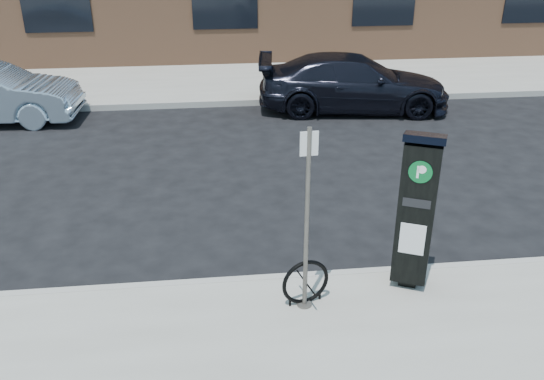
{
  "coord_description": "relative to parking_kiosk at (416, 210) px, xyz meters",
  "views": [
    {
      "loc": [
        -0.6,
        -6.34,
        4.49
      ],
      "look_at": [
        0.17,
        0.5,
        1.17
      ],
      "focal_mm": 38.0,
      "sensor_mm": 36.0,
      "label": 1
    }
  ],
  "objects": [
    {
      "name": "curb_far",
      "position": [
        -1.85,
        8.37,
        -1.15
      ],
      "size": [
        60.0,
        0.12,
        0.16
      ],
      "primitive_type": "cube",
      "color": "#9E9B93",
      "rests_on": "ground"
    },
    {
      "name": "parking_kiosk",
      "position": [
        0.0,
        0.0,
        0.0
      ],
      "size": [
        0.61,
        0.58,
        2.09
      ],
      "rotation": [
        0.0,
        0.0,
        -0.43
      ],
      "color": "black",
      "rests_on": "sidewalk_near"
    },
    {
      "name": "sidewalk_far",
      "position": [
        -1.85,
        14.35,
        -1.15
      ],
      "size": [
        60.0,
        12.0,
        0.15
      ],
      "primitive_type": "cube",
      "color": "gray",
      "rests_on": "ground"
    },
    {
      "name": "sign_pole",
      "position": [
        -1.41,
        -0.32,
        0.07
      ],
      "size": [
        0.2,
        0.18,
        2.3
      ],
      "rotation": [
        0.0,
        0.0,
        0.09
      ],
      "color": "#5D5752",
      "rests_on": "sidewalk_near"
    },
    {
      "name": "car_dark",
      "position": [
        1.13,
        7.75,
        -0.54
      ],
      "size": [
        4.91,
        2.46,
        1.37
      ],
      "primitive_type": "imported",
      "rotation": [
        0.0,
        0.0,
        1.45
      ],
      "color": "black",
      "rests_on": "ground"
    },
    {
      "name": "curb_near",
      "position": [
        -1.85,
        0.33,
        -1.15
      ],
      "size": [
        60.0,
        0.12,
        0.16
      ],
      "primitive_type": "cube",
      "color": "#9E9B93",
      "rests_on": "ground"
    },
    {
      "name": "bike_rack",
      "position": [
        -1.4,
        -0.27,
        -0.78
      ],
      "size": [
        0.6,
        0.2,
        0.61
      ],
      "rotation": [
        0.0,
        0.0,
        0.24
      ],
      "color": "black",
      "rests_on": "sidewalk_near"
    },
    {
      "name": "ground",
      "position": [
        -1.85,
        0.35,
        -1.22
      ],
      "size": [
        120.0,
        120.0,
        0.0
      ],
      "primitive_type": "plane",
      "color": "black",
      "rests_on": "ground"
    }
  ]
}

